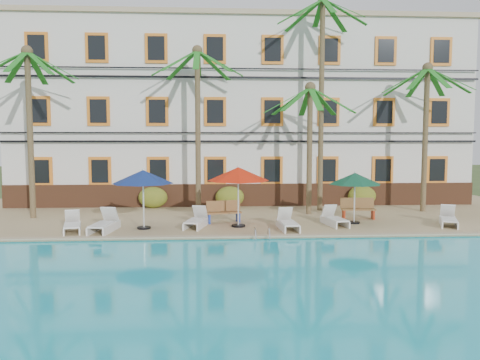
{
  "coord_description": "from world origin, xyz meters",
  "views": [
    {
      "loc": [
        -1.62,
        -17.68,
        3.81
      ],
      "look_at": [
        -0.43,
        3.0,
        2.0
      ],
      "focal_mm": 35.0,
      "sensor_mm": 36.0,
      "label": 1
    }
  ],
  "objects": [
    {
      "name": "umbrella_green",
      "position": [
        4.34,
        1.61,
        2.14
      ],
      "size": [
        2.22,
        2.22,
        2.23
      ],
      "color": "black",
      "rests_on": "pool_deck"
    },
    {
      "name": "swimming_pool",
      "position": [
        0.0,
        -7.0,
        0.1
      ],
      "size": [
        26.0,
        12.0,
        0.2
      ],
      "primitive_type": "cube",
      "color": "#1BB4CB",
      "rests_on": "ground"
    },
    {
      "name": "lounger_a",
      "position": [
        -7.07,
        0.48,
        0.51
      ],
      "size": [
        1.02,
        1.8,
        0.8
      ],
      "color": "white",
      "rests_on": "pool_deck"
    },
    {
      "name": "ground",
      "position": [
        0.0,
        0.0,
        0.0
      ],
      "size": [
        100.0,
        100.0,
        0.0
      ],
      "primitive_type": "plane",
      "color": "#384C23",
      "rests_on": "ground"
    },
    {
      "name": "palm_a",
      "position": [
        -9.79,
        3.82,
        5.21
      ],
      "size": [
        4.4,
        4.4,
        7.68
      ],
      "color": "brown",
      "rests_on": "pool_deck"
    },
    {
      "name": "lounger_b",
      "position": [
        -5.83,
        0.43,
        0.54
      ],
      "size": [
        0.92,
        1.97,
        0.89
      ],
      "color": "white",
      "rests_on": "pool_deck"
    },
    {
      "name": "bench_left",
      "position": [
        -1.21,
        2.18,
        0.72
      ],
      "size": [
        1.57,
        0.79,
        0.93
      ],
      "color": "olive",
      "rests_on": "pool_deck"
    },
    {
      "name": "lounger_d",
      "position": [
        1.31,
        0.42,
        0.52
      ],
      "size": [
        0.73,
        1.79,
        0.83
      ],
      "color": "white",
      "rests_on": "pool_deck"
    },
    {
      "name": "palm_c",
      "position": [
        2.94,
        4.23,
        4.36
      ],
      "size": [
        4.4,
        4.4,
        6.24
      ],
      "color": "brown",
      "rests_on": "pool_deck"
    },
    {
      "name": "lounger_f",
      "position": [
        8.09,
        0.87,
        0.52
      ],
      "size": [
        1.26,
        1.86,
        0.83
      ],
      "color": "white",
      "rests_on": "pool_deck"
    },
    {
      "name": "hotel_building",
      "position": [
        0.0,
        9.98,
        5.37
      ],
      "size": [
        25.4,
        6.44,
        10.22
      ],
      "color": "silver",
      "rests_on": "pool_deck"
    },
    {
      "name": "shrub_right",
      "position": [
        6.29,
        6.6,
        0.8
      ],
      "size": [
        1.5,
        0.9,
        1.1
      ],
      "primitive_type": "ellipsoid",
      "color": "#1A5217",
      "rests_on": "pool_deck"
    },
    {
      "name": "shrub_mid",
      "position": [
        -0.76,
        6.6,
        0.8
      ],
      "size": [
        1.5,
        0.9,
        1.1
      ],
      "primitive_type": "ellipsoid",
      "color": "#1A5217",
      "rests_on": "pool_deck"
    },
    {
      "name": "pool_ladder",
      "position": [
        0.14,
        -1.0,
        0.25
      ],
      "size": [
        0.54,
        0.74,
        0.74
      ],
      "color": "silver",
      "rests_on": "ground"
    },
    {
      "name": "palm_e",
      "position": [
        8.76,
        4.71,
        4.96
      ],
      "size": [
        4.4,
        4.4,
        7.26
      ],
      "color": "brown",
      "rests_on": "pool_deck"
    },
    {
      "name": "pool_coping",
      "position": [
        0.0,
        -0.9,
        0.28
      ],
      "size": [
        30.0,
        0.35,
        0.06
      ],
      "primitive_type": "cube",
      "color": "tan",
      "rests_on": "pool_deck"
    },
    {
      "name": "shrub_left",
      "position": [
        -4.75,
        6.6,
        0.8
      ],
      "size": [
        1.5,
        0.9,
        1.1
      ],
      "primitive_type": "ellipsoid",
      "color": "#1A5217",
      "rests_on": "pool_deck"
    },
    {
      "name": "lounger_c",
      "position": [
        -2.31,
        1.16,
        0.52
      ],
      "size": [
        1.02,
        1.85,
        0.83
      ],
      "color": "white",
      "rests_on": "pool_deck"
    },
    {
      "name": "palm_b",
      "position": [
        -2.35,
        5.22,
        5.42
      ],
      "size": [
        4.4,
        4.4,
        8.06
      ],
      "color": "brown",
      "rests_on": "pool_deck"
    },
    {
      "name": "umbrella_blue",
      "position": [
        -4.39,
        0.91,
        2.32
      ],
      "size": [
        2.42,
        2.42,
        2.42
      ],
      "color": "black",
      "rests_on": "pool_deck"
    },
    {
      "name": "lounger_e",
      "position": [
        3.39,
        1.25,
        0.51
      ],
      "size": [
        0.87,
        1.79,
        0.81
      ],
      "color": "white",
      "rests_on": "pool_deck"
    },
    {
      "name": "palm_d",
      "position": [
        3.72,
        5.32,
        6.84
      ],
      "size": [
        4.4,
        4.4,
        10.57
      ],
      "color": "brown",
      "rests_on": "pool_deck"
    },
    {
      "name": "pool_deck",
      "position": [
        0.0,
        5.0,
        0.12
      ],
      "size": [
        30.0,
        12.0,
        0.25
      ],
      "primitive_type": "cube",
      "color": "tan",
      "rests_on": "ground"
    },
    {
      "name": "umbrella_red",
      "position": [
        -0.6,
        1.13,
        2.39
      ],
      "size": [
        2.51,
        2.51,
        2.51
      ],
      "color": "black",
      "rests_on": "pool_deck"
    },
    {
      "name": "bench_right",
      "position": [
        4.88,
        2.79,
        0.72
      ],
      "size": [
        1.54,
        0.62,
        0.93
      ],
      "color": "olive",
      "rests_on": "pool_deck"
    }
  ]
}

